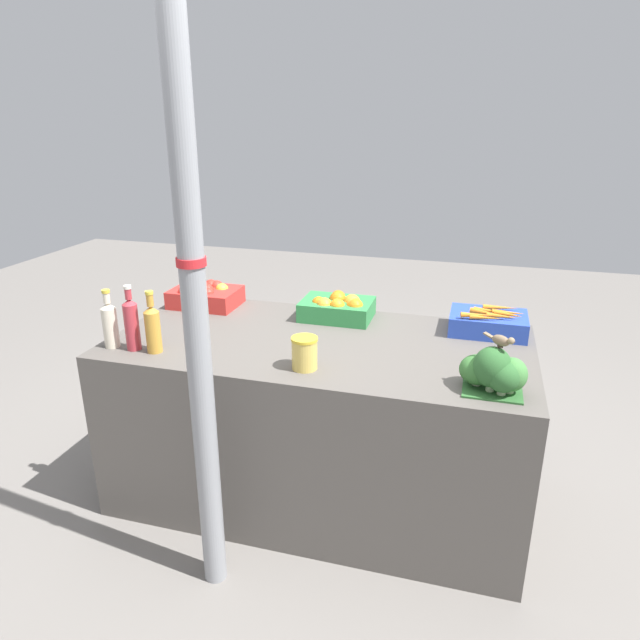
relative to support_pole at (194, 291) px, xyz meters
name	(u,v)px	position (x,y,z in m)	size (l,w,h in m)	color
ground_plane	(320,489)	(0.26, 0.68, -1.24)	(10.00, 10.00, 0.00)	slate
market_table	(320,419)	(0.26, 0.68, -0.83)	(1.92, 0.95, 0.83)	#56514C
support_pole	(194,291)	(0.00, 0.00, 0.00)	(0.10, 0.10, 2.49)	gray
apple_crate	(205,295)	(-0.48, 0.99, -0.36)	(0.36, 0.26, 0.13)	red
orange_crate	(338,307)	(0.27, 0.99, -0.36)	(0.36, 0.26, 0.13)	#2D8442
carrot_crate	(489,322)	(1.01, 0.99, -0.36)	(0.36, 0.26, 0.13)	#2847B7
broccoli_pile	(495,372)	(1.03, 0.35, -0.33)	(0.25, 0.19, 0.18)	#2D602D
juice_bottle_cloudy	(110,323)	(-0.62, 0.35, -0.31)	(0.07, 0.07, 0.27)	beige
juice_bottle_ruby	(132,323)	(-0.51, 0.35, -0.29)	(0.06, 0.06, 0.30)	#B2333D
juice_bottle_amber	(153,327)	(-0.40, 0.35, -0.30)	(0.07, 0.07, 0.28)	gold
pickle_jar	(305,353)	(0.28, 0.36, -0.35)	(0.11, 0.11, 0.14)	#DBBC56
sparrow_bird	(502,341)	(1.04, 0.35, -0.21)	(0.12, 0.09, 0.05)	#4C3D2D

